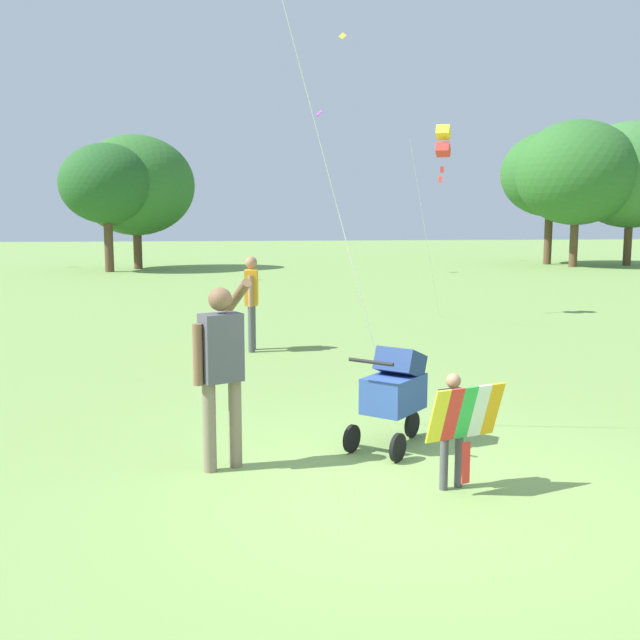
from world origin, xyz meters
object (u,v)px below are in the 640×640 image
(person_sitting_far, at_px, (252,296))
(kite_orange_delta, at_px, (443,142))
(child_with_butterfly_kite, at_px, (455,420))
(stroller, at_px, (395,388))
(person_adult_flyer, at_px, (221,361))

(person_sitting_far, bearing_deg, kite_orange_delta, 41.47)
(child_with_butterfly_kite, distance_m, person_sitting_far, 7.05)
(stroller, xyz_separation_m, kite_orange_delta, (3.13, 9.52, 3.35))
(person_sitting_far, bearing_deg, child_with_butterfly_kite, -77.33)
(child_with_butterfly_kite, xyz_separation_m, person_sitting_far, (-1.55, 6.87, 0.35))
(kite_orange_delta, bearing_deg, child_with_butterfly_kite, -104.93)
(child_with_butterfly_kite, bearing_deg, person_adult_flyer, 158.62)
(child_with_butterfly_kite, relative_size, person_sitting_far, 0.62)
(child_with_butterfly_kite, bearing_deg, person_sitting_far, 102.67)
(kite_orange_delta, height_order, person_sitting_far, kite_orange_delta)
(stroller, distance_m, person_sitting_far, 5.78)
(person_sitting_far, bearing_deg, person_adult_flyer, -94.14)
(kite_orange_delta, xyz_separation_m, person_sitting_far, (-4.42, -3.91, -2.99))
(stroller, bearing_deg, person_sitting_far, 102.96)
(person_adult_flyer, bearing_deg, person_sitting_far, 85.86)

